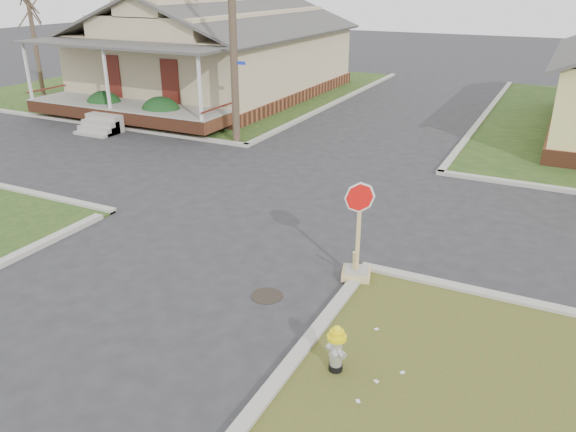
% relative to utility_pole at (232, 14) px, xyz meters
% --- Properties ---
extents(ground, '(120.00, 120.00, 0.00)m').
position_rel_utility_pole_xyz_m(ground, '(4.20, -8.90, -4.66)').
color(ground, '#28282A').
rests_on(ground, ground).
extents(verge_far_left, '(19.00, 19.00, 0.05)m').
position_rel_utility_pole_xyz_m(verge_far_left, '(-8.80, 9.10, -4.64)').
color(verge_far_left, '#233F16').
rests_on(verge_far_left, ground).
extents(curbs, '(80.00, 40.00, 0.12)m').
position_rel_utility_pole_xyz_m(curbs, '(4.20, -3.90, -4.66)').
color(curbs, '#A5A295').
rests_on(curbs, ground).
extents(manhole, '(0.64, 0.64, 0.01)m').
position_rel_utility_pole_xyz_m(manhole, '(6.40, -9.40, -4.66)').
color(manhole, black).
rests_on(manhole, ground).
extents(corner_house, '(10.10, 15.50, 5.30)m').
position_rel_utility_pole_xyz_m(corner_house, '(-5.80, 7.78, -2.38)').
color(corner_house, brown).
rests_on(corner_house, ground).
extents(utility_pole, '(1.80, 0.28, 9.00)m').
position_rel_utility_pole_xyz_m(utility_pole, '(0.00, 0.00, 0.00)').
color(utility_pole, '#413325').
rests_on(utility_pole, ground).
extents(tree_far_left, '(0.22, 0.22, 4.90)m').
position_rel_utility_pole_xyz_m(tree_far_left, '(-13.80, 3.10, -2.16)').
color(tree_far_left, '#413325').
rests_on(tree_far_left, verge_far_left).
extents(fire_hydrant, '(0.31, 0.31, 0.82)m').
position_rel_utility_pole_xyz_m(fire_hydrant, '(8.49, -10.97, -4.16)').
color(fire_hydrant, black).
rests_on(fire_hydrant, ground).
extents(stop_sign, '(0.60, 0.58, 2.10)m').
position_rel_utility_pole_xyz_m(stop_sign, '(7.74, -7.96, -4.16)').
color(stop_sign, tan).
rests_on(stop_sign, ground).
extents(hedge_left, '(1.56, 1.28, 1.19)m').
position_rel_utility_pole_xyz_m(hedge_left, '(-7.13, 0.60, -4.01)').
color(hedge_left, '#143917').
rests_on(hedge_left, verge_far_left).
extents(hedge_right, '(1.59, 1.31, 1.22)m').
position_rel_utility_pole_xyz_m(hedge_right, '(-3.96, 0.53, -4.00)').
color(hedge_right, '#143917').
rests_on(hedge_right, verge_far_left).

